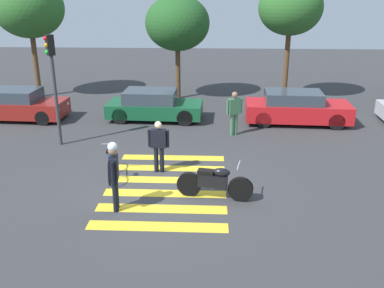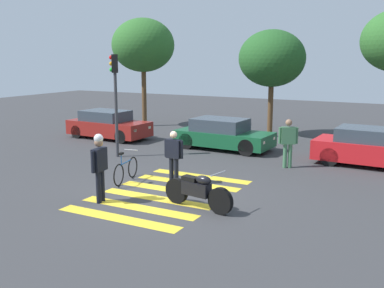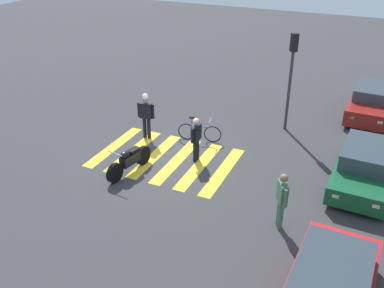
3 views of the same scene
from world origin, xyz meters
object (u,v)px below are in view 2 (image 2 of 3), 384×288
car_maroon_wagon (108,125)px  car_red_convertible (376,148)px  officer_by_motorcycle (174,154)px  pedestrian_bystander (288,140)px  traffic_light_pole (115,88)px  officer_on_foot (99,162)px  car_green_compact (223,135)px  leaning_bicycle (126,170)px  police_motorcycle (198,191)px

car_maroon_wagon → car_red_convertible: size_ratio=0.92×
officer_by_motorcycle → pedestrian_bystander: bearing=55.7°
traffic_light_pole → officer_on_foot: bearing=-57.1°
car_maroon_wagon → officer_by_motorcycle: bearing=-38.5°
officer_by_motorcycle → car_red_convertible: bearing=45.8°
car_green_compact → car_red_convertible: 6.15m
leaning_bicycle → car_maroon_wagon: 8.04m
pedestrian_bystander → car_maroon_wagon: size_ratio=0.43×
car_green_compact → car_red_convertible: car_red_convertible is taller
leaning_bicycle → police_motorcycle: bearing=-21.0°
officer_on_foot → car_maroon_wagon: bearing=127.1°
pedestrian_bystander → car_maroon_wagon: bearing=169.5°
leaning_bicycle → pedestrian_bystander: pedestrian_bystander is taller
leaning_bicycle → pedestrian_bystander: size_ratio=0.98×
leaning_bicycle → car_red_convertible: size_ratio=0.39×
leaning_bicycle → car_green_compact: car_green_compact is taller
officer_by_motorcycle → car_maroon_wagon: bearing=141.5°
officer_by_motorcycle → car_green_compact: (-0.89, 5.67, -0.32)m
car_green_compact → pedestrian_bystander: bearing=-30.0°
police_motorcycle → leaning_bicycle: (-3.20, 1.23, -0.09)m
car_maroon_wagon → car_green_compact: 5.97m
car_green_compact → leaning_bicycle: bearing=-95.3°
pedestrian_bystander → traffic_light_pole: traffic_light_pole is taller
officer_by_motorcycle → car_green_compact: bearing=98.9°
police_motorcycle → officer_by_motorcycle: 2.50m
car_red_convertible → traffic_light_pole: size_ratio=1.11×
officer_on_foot → car_maroon_wagon: (-6.02, 7.96, -0.47)m
officer_on_foot → car_green_compact: 8.20m
officer_on_foot → traffic_light_pole: traffic_light_pole is taller
officer_on_foot → pedestrian_bystander: 7.07m
police_motorcycle → car_maroon_wagon: size_ratio=0.52×
leaning_bicycle → officer_on_foot: bearing=-72.8°
police_motorcycle → car_maroon_wagon: car_maroon_wagon is taller
car_red_convertible → leaning_bicycle: bearing=-138.7°
officer_on_foot → car_red_convertible: bearing=52.4°
traffic_light_pole → car_green_compact: bearing=47.5°
police_motorcycle → officer_on_foot: officer_on_foot is taller
leaning_bicycle → car_red_convertible: bearing=41.3°
car_maroon_wagon → police_motorcycle: bearing=-39.9°
car_maroon_wagon → car_green_compact: (5.97, 0.23, -0.01)m
car_red_convertible → traffic_light_pole: bearing=-161.5°
police_motorcycle → leaning_bicycle: 3.43m
leaning_bicycle → traffic_light_pole: bearing=131.5°
pedestrian_bystander → car_red_convertible: (2.74, 1.70, -0.34)m
leaning_bicycle → car_maroon_wagon: size_ratio=0.42×
officer_on_foot → police_motorcycle: bearing=16.9°
pedestrian_bystander → car_green_compact: (-3.41, 1.97, -0.38)m
car_maroon_wagon → traffic_light_pole: bearing=-47.3°
pedestrian_bystander → leaning_bicycle: bearing=-133.4°
officer_on_foot → car_red_convertible: 10.00m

